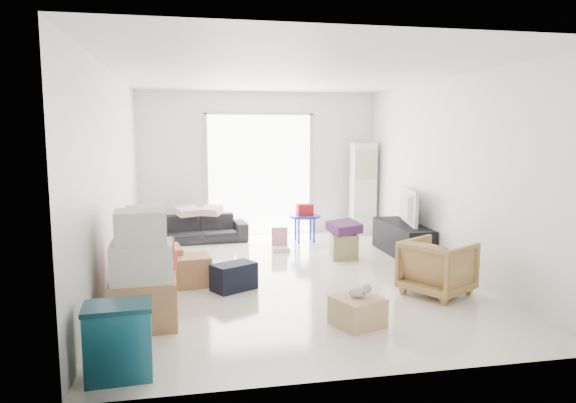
{
  "coord_description": "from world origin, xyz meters",
  "views": [
    {
      "loc": [
        -1.33,
        -6.66,
        1.92
      ],
      "look_at": [
        0.01,
        0.2,
        1.0
      ],
      "focal_mm": 32.0,
      "sensor_mm": 36.0,
      "label": 1
    }
  ],
  "objects_px": {
    "television": "(403,220)",
    "sofa": "(201,224)",
    "ac_tower": "(363,189)",
    "ottoman": "(344,246)",
    "storage_bins": "(119,341)",
    "wood_crate": "(357,311)",
    "tv_console": "(402,239)",
    "armchair": "(438,265)",
    "kids_table": "(305,215)"
  },
  "relations": [
    {
      "from": "television",
      "to": "sofa",
      "type": "xyz_separation_m",
      "value": [
        -3.14,
        1.63,
        -0.25
      ]
    },
    {
      "from": "ac_tower",
      "to": "ottoman",
      "type": "relative_size",
      "value": 4.5
    },
    {
      "from": "sofa",
      "to": "storage_bins",
      "type": "xyz_separation_m",
      "value": [
        -0.76,
        -5.12,
        -0.02
      ]
    },
    {
      "from": "television",
      "to": "wood_crate",
      "type": "distance_m",
      "value": 3.28
    },
    {
      "from": "tv_console",
      "to": "armchair",
      "type": "bearing_deg",
      "value": -102.0
    },
    {
      "from": "storage_bins",
      "to": "ottoman",
      "type": "distance_m",
      "value": 4.49
    },
    {
      "from": "sofa",
      "to": "armchair",
      "type": "distance_m",
      "value": 4.53
    },
    {
      "from": "storage_bins",
      "to": "wood_crate",
      "type": "distance_m",
      "value": 2.32
    },
    {
      "from": "ac_tower",
      "to": "kids_table",
      "type": "distance_m",
      "value": 1.4
    },
    {
      "from": "storage_bins",
      "to": "armchair",
      "type": "bearing_deg",
      "value": 23.22
    },
    {
      "from": "television",
      "to": "storage_bins",
      "type": "xyz_separation_m",
      "value": [
        -3.9,
        -3.49,
        -0.26
      ]
    },
    {
      "from": "tv_console",
      "to": "ac_tower",
      "type": "bearing_deg",
      "value": 91.61
    },
    {
      "from": "ac_tower",
      "to": "ottoman",
      "type": "height_order",
      "value": "ac_tower"
    },
    {
      "from": "tv_console",
      "to": "ottoman",
      "type": "height_order",
      "value": "tv_console"
    },
    {
      "from": "television",
      "to": "armchair",
      "type": "distance_m",
      "value": 2.05
    },
    {
      "from": "ottoman",
      "to": "wood_crate",
      "type": "xyz_separation_m",
      "value": [
        -0.7,
        -2.71,
        -0.05
      ]
    },
    {
      "from": "television",
      "to": "storage_bins",
      "type": "relative_size",
      "value": 1.59
    },
    {
      "from": "sofa",
      "to": "wood_crate",
      "type": "distance_m",
      "value": 4.65
    },
    {
      "from": "ac_tower",
      "to": "storage_bins",
      "type": "height_order",
      "value": "ac_tower"
    },
    {
      "from": "storage_bins",
      "to": "ottoman",
      "type": "height_order",
      "value": "storage_bins"
    },
    {
      "from": "sofa",
      "to": "ottoman",
      "type": "height_order",
      "value": "sofa"
    },
    {
      "from": "storage_bins",
      "to": "wood_crate",
      "type": "xyz_separation_m",
      "value": [
        2.21,
        0.7,
        -0.16
      ]
    },
    {
      "from": "tv_console",
      "to": "sofa",
      "type": "bearing_deg",
      "value": 152.54
    },
    {
      "from": "ac_tower",
      "to": "storage_bins",
      "type": "relative_size",
      "value": 2.91
    },
    {
      "from": "ac_tower",
      "to": "armchair",
      "type": "distance_m",
      "value": 3.83
    },
    {
      "from": "television",
      "to": "storage_bins",
      "type": "bearing_deg",
      "value": 143.57
    },
    {
      "from": "wood_crate",
      "to": "ottoman",
      "type": "bearing_deg",
      "value": 75.62
    },
    {
      "from": "sofa",
      "to": "wood_crate",
      "type": "height_order",
      "value": "sofa"
    },
    {
      "from": "ac_tower",
      "to": "tv_console",
      "type": "bearing_deg",
      "value": -88.39
    },
    {
      "from": "tv_console",
      "to": "sofa",
      "type": "height_order",
      "value": "sofa"
    },
    {
      "from": "storage_bins",
      "to": "kids_table",
      "type": "relative_size",
      "value": 0.89
    },
    {
      "from": "sofa",
      "to": "ottoman",
      "type": "distance_m",
      "value": 2.74
    },
    {
      "from": "tv_console",
      "to": "television",
      "type": "relative_size",
      "value": 1.58
    },
    {
      "from": "ac_tower",
      "to": "tv_console",
      "type": "height_order",
      "value": "ac_tower"
    },
    {
      "from": "television",
      "to": "ottoman",
      "type": "relative_size",
      "value": 2.46
    },
    {
      "from": "ottoman",
      "to": "sofa",
      "type": "bearing_deg",
      "value": 141.58
    },
    {
      "from": "television",
      "to": "sofa",
      "type": "bearing_deg",
      "value": 74.3
    },
    {
      "from": "television",
      "to": "sofa",
      "type": "height_order",
      "value": "sofa"
    },
    {
      "from": "television",
      "to": "kids_table",
      "type": "relative_size",
      "value": 1.41
    },
    {
      "from": "television",
      "to": "storage_bins",
      "type": "height_order",
      "value": "television"
    },
    {
      "from": "wood_crate",
      "to": "television",
      "type": "bearing_deg",
      "value": 58.72
    },
    {
      "from": "armchair",
      "to": "storage_bins",
      "type": "relative_size",
      "value": 1.21
    },
    {
      "from": "wood_crate",
      "to": "ac_tower",
      "type": "bearing_deg",
      "value": 70.22
    },
    {
      "from": "kids_table",
      "to": "sofa",
      "type": "bearing_deg",
      "value": 169.65
    },
    {
      "from": "television",
      "to": "armchair",
      "type": "xyz_separation_m",
      "value": [
        -0.42,
        -2.0,
        -0.2
      ]
    },
    {
      "from": "sofa",
      "to": "ottoman",
      "type": "bearing_deg",
      "value": -43.19
    },
    {
      "from": "ac_tower",
      "to": "television",
      "type": "bearing_deg",
      "value": -88.39
    },
    {
      "from": "armchair",
      "to": "ottoman",
      "type": "bearing_deg",
      "value": -14.38
    },
    {
      "from": "ottoman",
      "to": "kids_table",
      "type": "xyz_separation_m",
      "value": [
        -0.31,
        1.36,
        0.29
      ]
    },
    {
      "from": "armchair",
      "to": "kids_table",
      "type": "bearing_deg",
      "value": -15.88
    }
  ]
}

